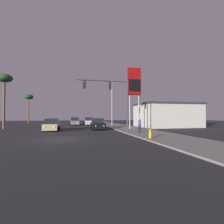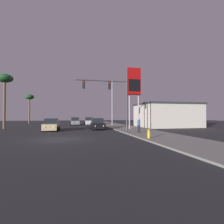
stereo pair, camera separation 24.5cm
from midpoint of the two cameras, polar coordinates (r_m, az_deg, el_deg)
The scene contains 14 objects.
ground_plane at distance 16.12m, azimuth -16.50°, elevation -8.51°, with size 120.00×120.00×0.00m, color #28282B.
sidewalk_right at distance 27.35m, azimuth 5.42°, elevation -5.38°, with size 5.00×60.00×0.12m.
building_gas_station at distance 33.65m, azimuth 17.62°, elevation -0.96°, with size 10.30×8.30×4.30m.
car_grey at distance 38.95m, azimuth -11.81°, elevation -3.06°, with size 2.04×4.33×1.68m.
car_silver at distance 39.19m, azimuth -7.32°, elevation -3.07°, with size 2.04×4.33×1.68m.
car_tan at distance 25.16m, azimuth -18.92°, elevation -4.09°, with size 2.04×4.32×1.68m.
car_black at distance 26.15m, azimuth -4.51°, elevation -4.03°, with size 2.04×4.33×1.68m.
traffic_light_mast at distance 21.14m, azimuth 0.69°, elevation 5.89°, with size 6.24×0.36×6.50m.
street_lamp at distance 34.89m, azimuth 0.03°, elevation 3.85°, with size 1.74×0.24×9.00m.
gas_station_sign at distance 26.31m, azimuth 7.46°, elevation 8.79°, with size 2.00×0.42×9.00m.
fire_hydrant at distance 15.54m, azimuth 12.36°, elevation -7.00°, with size 0.24×0.34×0.76m.
pedestrian_on_sidewalk at distance 20.36m, azimuth 9.09°, elevation -4.07°, with size 0.34×0.32×1.67m.
palm_tree_near at distance 32.11m, azimuth -31.45°, elevation 8.58°, with size 2.40×2.40×8.54m.
palm_tree_far at distance 51.41m, azimuth -25.26°, elevation 4.07°, with size 2.40×2.40×7.70m.
Camera 2 is at (1.21, -15.97, 2.08)m, focal length 28.00 mm.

